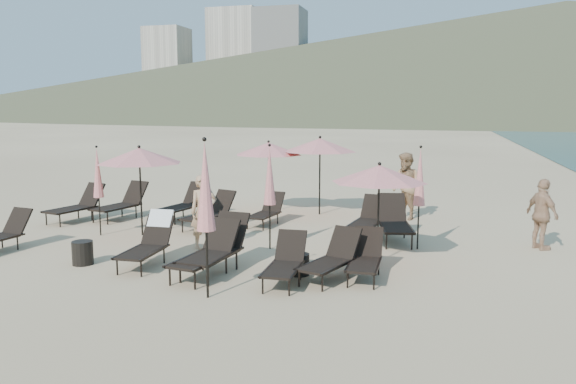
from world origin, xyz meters
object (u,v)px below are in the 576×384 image
(lounger_3, at_px, (217,247))
(umbrella_closed_0, at_px, (205,187))
(lounger_0, at_px, (0,233))
(umbrella_closed_1, at_px, (420,177))
(umbrella_open_2, at_px, (269,149))
(lounger_9, at_px, (266,211))
(lounger_4, at_px, (285,261))
(lounger_13, at_px, (77,205))
(umbrella_open_3, at_px, (320,145))
(umbrella_closed_2, at_px, (98,173))
(lounger_2, at_px, (207,252))
(lounger_6, at_px, (122,202))
(beachgoer_a, at_px, (204,212))
(beachgoer_b, at_px, (406,186))
(umbrella_open_1, at_px, (379,174))
(lounger_7, at_px, (185,203))
(lounger_11, at_px, (394,221))
(lounger_8, at_px, (210,212))
(umbrella_open_0, at_px, (139,156))
(lounger_5, at_px, (365,257))
(side_table_1, at_px, (300,264))
(side_table_0, at_px, (83,253))
(umbrella_closed_3, at_px, (270,176))
(beachgoer_c, at_px, (542,214))
(lounger_12, at_px, (331,258))
(lounger_10, at_px, (368,218))

(lounger_3, xyz_separation_m, umbrella_closed_0, (0.43, -1.45, 1.39))
(lounger_0, height_order, umbrella_closed_1, umbrella_closed_1)
(lounger_0, distance_m, umbrella_open_2, 7.71)
(lounger_9, bearing_deg, lounger_4, -60.64)
(lounger_13, bearing_deg, umbrella_open_3, 37.09)
(umbrella_closed_2, bearing_deg, lounger_2, -31.93)
(lounger_6, distance_m, beachgoer_a, 4.53)
(lounger_0, bearing_deg, lounger_9, 48.95)
(lounger_13, distance_m, beachgoer_b, 9.42)
(umbrella_open_1, xyz_separation_m, beachgoer_b, (0.25, 4.91, -0.90))
(lounger_7, relative_size, umbrella_open_1, 0.87)
(lounger_11, height_order, umbrella_closed_2, umbrella_closed_2)
(lounger_6, height_order, lounger_8, lounger_6)
(umbrella_open_0, xyz_separation_m, beachgoer_b, (6.29, 3.89, -1.05))
(lounger_0, bearing_deg, lounger_5, 8.85)
(umbrella_closed_1, bearing_deg, lounger_2, -140.38)
(umbrella_closed_1, height_order, side_table_1, umbrella_closed_1)
(lounger_11, xyz_separation_m, side_table_0, (-6.01, -3.80, -0.25))
(lounger_8, distance_m, umbrella_closed_1, 5.63)
(lounger_11, xyz_separation_m, umbrella_closed_1, (0.58, -0.69, 1.15))
(lounger_8, bearing_deg, side_table_1, -27.64)
(lounger_11, distance_m, umbrella_open_0, 6.48)
(lounger_2, distance_m, side_table_0, 2.79)
(lounger_0, xyz_separation_m, beachgoer_b, (8.51, 6.18, 0.55))
(beachgoer_a, xyz_separation_m, beachgoer_b, (4.23, 4.69, 0.12))
(lounger_11, distance_m, umbrella_closed_3, 3.31)
(side_table_1, distance_m, beachgoer_c, 5.90)
(lounger_3, relative_size, umbrella_closed_1, 0.81)
(lounger_3, relative_size, lounger_7, 1.04)
(beachgoer_b, bearing_deg, umbrella_closed_2, -101.86)
(umbrella_open_1, relative_size, side_table_1, 5.04)
(lounger_3, distance_m, lounger_12, 2.26)
(umbrella_open_0, bearing_deg, umbrella_closed_0, -48.52)
(umbrella_open_0, distance_m, side_table_1, 5.51)
(lounger_2, distance_m, side_table_1, 1.80)
(umbrella_open_1, bearing_deg, lounger_8, 154.75)
(lounger_9, xyz_separation_m, lounger_11, (3.54, -0.95, 0.10))
(umbrella_open_2, xyz_separation_m, side_table_0, (-1.96, -6.59, -1.72))
(umbrella_open_3, relative_size, side_table_1, 5.67)
(lounger_6, bearing_deg, side_table_1, -19.35)
(lounger_10, distance_m, side_table_0, 6.82)
(lounger_11, distance_m, umbrella_open_3, 4.12)
(umbrella_open_3, height_order, umbrella_closed_0, umbrella_closed_0)
(lounger_10, relative_size, lounger_11, 0.89)
(lounger_10, bearing_deg, lounger_2, -112.24)
(lounger_5, bearing_deg, lounger_4, -153.76)
(umbrella_closed_3, distance_m, side_table_0, 4.27)
(lounger_10, relative_size, umbrella_closed_1, 0.73)
(umbrella_open_0, bearing_deg, umbrella_closed_1, 3.16)
(side_table_1, bearing_deg, beachgoer_c, 35.03)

